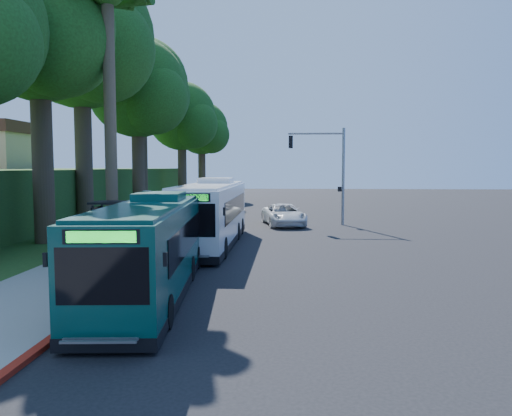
# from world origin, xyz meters

# --- Properties ---
(ground) EXTENTS (140.00, 140.00, 0.00)m
(ground) POSITION_xyz_m (0.00, 0.00, 0.00)
(ground) COLOR black
(ground) RESTS_ON ground
(sidewalk) EXTENTS (4.50, 70.00, 0.12)m
(sidewalk) POSITION_xyz_m (-7.30, 0.00, 0.06)
(sidewalk) COLOR gray
(sidewalk) RESTS_ON ground
(red_curb) EXTENTS (0.25, 30.00, 0.13)m
(red_curb) POSITION_xyz_m (-5.00, -4.00, 0.07)
(red_curb) COLOR #9F2011
(red_curb) RESTS_ON ground
(grass_verge) EXTENTS (8.00, 70.00, 0.06)m
(grass_verge) POSITION_xyz_m (-13.00, 5.00, 0.03)
(grass_verge) COLOR #234719
(grass_verge) RESTS_ON ground
(bus_shelter) EXTENTS (3.20, 1.51, 2.55)m
(bus_shelter) POSITION_xyz_m (-7.26, -2.86, 1.81)
(bus_shelter) COLOR black
(bus_shelter) RESTS_ON ground
(stop_sign_pole) EXTENTS (0.35, 0.06, 3.17)m
(stop_sign_pole) POSITION_xyz_m (-5.40, -5.00, 2.08)
(stop_sign_pole) COLOR gray
(stop_sign_pole) RESTS_ON ground
(traffic_signal_pole) EXTENTS (4.10, 0.30, 7.00)m
(traffic_signal_pole) POSITION_xyz_m (3.78, 10.00, 4.42)
(traffic_signal_pole) COLOR gray
(traffic_signal_pole) RESTS_ON ground
(palm_tree) EXTENTS (4.20, 4.20, 14.40)m
(palm_tree) POSITION_xyz_m (-8.20, -1.50, 12.38)
(palm_tree) COLOR #4C3F2D
(palm_tree) RESTS_ON ground
(tree_0) EXTENTS (8.40, 8.00, 15.70)m
(tree_0) POSITION_xyz_m (-12.40, -0.02, 11.20)
(tree_0) COLOR #382B1E
(tree_0) RESTS_ON ground
(tree_1) EXTENTS (10.50, 10.00, 18.26)m
(tree_1) POSITION_xyz_m (-13.37, 7.98, 12.73)
(tree_1) COLOR #382B1E
(tree_1) RESTS_ON ground
(tree_2) EXTENTS (8.82, 8.40, 15.12)m
(tree_2) POSITION_xyz_m (-11.89, 15.98, 10.48)
(tree_2) COLOR #382B1E
(tree_2) RESTS_ON ground
(tree_3) EXTENTS (10.08, 9.60, 17.28)m
(tree_3) POSITION_xyz_m (-13.88, 23.98, 11.98)
(tree_3) COLOR #382B1E
(tree_3) RESTS_ON ground
(tree_4) EXTENTS (8.40, 8.00, 14.14)m
(tree_4) POSITION_xyz_m (-11.40, 31.98, 9.73)
(tree_4) COLOR #382B1E
(tree_4) RESTS_ON ground
(tree_5) EXTENTS (7.35, 7.00, 12.86)m
(tree_5) POSITION_xyz_m (-10.41, 39.99, 8.96)
(tree_5) COLOR #382B1E
(tree_5) RESTS_ON ground
(white_bus) EXTENTS (2.67, 12.03, 3.58)m
(white_bus) POSITION_xyz_m (-3.35, 0.10, 1.75)
(white_bus) COLOR white
(white_bus) RESTS_ON ground
(teal_bus) EXTENTS (3.18, 11.15, 3.28)m
(teal_bus) POSITION_xyz_m (-3.81, -10.32, 1.60)
(teal_bus) COLOR #0B3D36
(teal_bus) RESTS_ON ground
(pickup) EXTENTS (3.59, 5.92, 1.54)m
(pickup) POSITION_xyz_m (0.52, 9.43, 0.77)
(pickup) COLOR silver
(pickup) RESTS_ON ground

